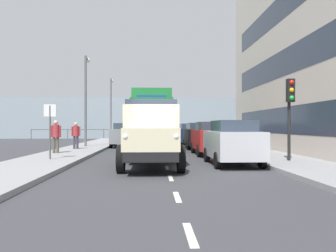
{
  "coord_description": "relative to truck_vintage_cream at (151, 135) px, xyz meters",
  "views": [
    {
      "loc": [
        0.52,
        11.66,
        1.5
      ],
      "look_at": [
        -0.56,
        -12.52,
        1.52
      ],
      "focal_mm": 36.75,
      "sensor_mm": 36.0,
      "label": 1
    }
  ],
  "objects": [
    {
      "name": "truck_vintage_cream",
      "position": [
        0.0,
        0.0,
        0.0
      ],
      "size": [
        2.17,
        5.64,
        2.43
      ],
      "color": "black",
      "rests_on": "ground_plane"
    },
    {
      "name": "seawall_railing",
      "position": [
        -0.57,
        -26.39,
        -0.26
      ],
      "size": [
        28.08,
        0.08,
        1.2
      ],
      "color": "#4C5156",
      "rests_on": "ground_plane"
    },
    {
      "name": "car_black_kerbside_2",
      "position": [
        -3.12,
        -10.62,
        -0.28
      ],
      "size": [
        1.83,
        4.45,
        1.72
      ],
      "color": "black",
      "rests_on": "ground_plane"
    },
    {
      "name": "car_navy_kerbside_3",
      "position": [
        -3.12,
        -16.97,
        -0.28
      ],
      "size": [
        1.8,
        4.3,
        1.72
      ],
      "color": "navy",
      "rests_on": "ground_plane"
    },
    {
      "name": "car_silver_kerbside_near",
      "position": [
        -3.12,
        -0.81,
        -0.29
      ],
      "size": [
        1.77,
        3.85,
        1.72
      ],
      "color": "#B7BABF",
      "rests_on": "ground_plane"
    },
    {
      "name": "lamp_post_promenade",
      "position": [
        4.51,
        -11.36,
        2.66
      ],
      "size": [
        0.32,
        1.14,
        6.15
      ],
      "color": "#59595B",
      "rests_on": "sidewalk_right"
    },
    {
      "name": "car_grey_oppositeside_0",
      "position": [
        1.98,
        -12.86,
        -0.28
      ],
      "size": [
        1.85,
        4.46,
        1.72
      ],
      "color": "slate",
      "rests_on": "ground_plane"
    },
    {
      "name": "sidewalk_left",
      "position": [
        -5.46,
        -8.7,
        -1.1
      ],
      "size": [
        2.79,
        36.58,
        0.15
      ],
      "primitive_type": "cube",
      "color": "gray",
      "rests_on": "ground_plane"
    },
    {
      "name": "road_centreline_markings",
      "position": [
        -0.57,
        -7.69,
        -1.17
      ],
      "size": [
        0.12,
        31.57,
        0.01
      ],
      "color": "silver",
      "rests_on": "ground_plane"
    },
    {
      "name": "traffic_light_near",
      "position": [
        -5.43,
        -0.88,
        1.29
      ],
      "size": [
        0.28,
        0.41,
        3.2
      ],
      "color": "black",
      "rests_on": "sidewalk_left"
    },
    {
      "name": "pedestrian_in_dark_coat",
      "position": [
        4.83,
        -5.21,
        -0.06
      ],
      "size": [
        0.53,
        0.34,
        1.65
      ],
      "color": "#4C473D",
      "rests_on": "sidewalk_right"
    },
    {
      "name": "sidewalk_right",
      "position": [
        4.32,
        -8.7,
        -1.1
      ],
      "size": [
        2.79,
        36.58,
        0.15
      ],
      "primitive_type": "cube",
      "color": "gray",
      "rests_on": "ground_plane"
    },
    {
      "name": "ground_plane",
      "position": [
        -0.57,
        -8.7,
        -1.18
      ],
      "size": [
        80.0,
        80.0,
        0.0
      ],
      "primitive_type": "plane",
      "color": "#38383D"
    },
    {
      "name": "pedestrian_couple_a",
      "position": [
        4.53,
        -8.37,
        -0.1
      ],
      "size": [
        0.53,
        0.34,
        1.58
      ],
      "color": "#383342",
      "rests_on": "sidewalk_right"
    },
    {
      "name": "lorry_cargo_green",
      "position": [
        0.01,
        -10.62,
        0.9
      ],
      "size": [
        2.58,
        8.2,
        3.87
      ],
      "color": "#1E7033",
      "rests_on": "ground_plane"
    },
    {
      "name": "sea_horizon",
      "position": [
        -0.57,
        -29.99,
        1.32
      ],
      "size": [
        80.0,
        0.8,
        5.0
      ],
      "primitive_type": "cube",
      "color": "#84939E",
      "rests_on": "ground_plane"
    },
    {
      "name": "street_sign",
      "position": [
        4.16,
        -1.96,
        0.5
      ],
      "size": [
        0.5,
        0.07,
        2.25
      ],
      "color": "#4C4C4C",
      "rests_on": "sidewalk_right"
    },
    {
      "name": "car_red_kerbside_1",
      "position": [
        -3.12,
        -5.48,
        -0.28
      ],
      "size": [
        1.82,
        4.02,
        1.72
      ],
      "color": "#B21E1E",
      "rests_on": "ground_plane"
    },
    {
      "name": "lamp_post_far",
      "position": [
        4.3,
        -23.81,
        2.76
      ],
      "size": [
        0.32,
        1.14,
        6.34
      ],
      "color": "#59595B",
      "rests_on": "sidewalk_right"
    }
  ]
}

